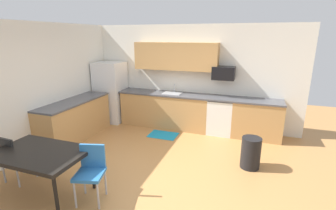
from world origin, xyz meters
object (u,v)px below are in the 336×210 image
refrigerator (111,92)px  dining_table (39,155)px  chair_far_side (13,155)px  microwave (224,73)px  trash_bin (251,153)px  oven_range (220,116)px  chair_near_table (91,169)px

refrigerator → dining_table: size_ratio=1.22×
chair_far_side → microwave: bearing=49.8°
dining_table → chair_far_side: bearing=171.8°
trash_bin → dining_table: bearing=-147.3°
oven_range → chair_near_table: 3.63m
oven_range → trash_bin: size_ratio=1.52×
refrigerator → chair_far_side: 3.33m
microwave → dining_table: bearing=-122.0°
microwave → chair_near_table: bearing=-113.0°
chair_near_table → trash_bin: bearing=38.3°
microwave → trash_bin: microwave is taller
oven_range → chair_far_side: bearing=-131.0°
microwave → chair_far_side: size_ratio=0.64×
dining_table → microwave: bearing=58.0°
microwave → dining_table: 4.32m
chair_near_table → chair_far_side: (-1.49, -0.07, 0.00)m
oven_range → chair_near_table: size_ratio=1.07×
refrigerator → chair_near_table: bearing=-62.6°
microwave → trash_bin: bearing=-64.5°
oven_range → microwave: microwave is taller
refrigerator → chair_near_table: size_ratio=2.00×
microwave → chair_near_table: (-1.45, -3.42, -1.03)m
dining_table → chair_far_side: (-0.70, 0.10, -0.17)m
oven_range → trash_bin: bearing=-63.1°
trash_bin → chair_near_table: bearing=-141.7°
refrigerator → chair_near_table: 3.67m
oven_range → dining_table: 4.16m
chair_far_side → oven_range: bearing=49.0°
oven_range → chair_near_table: oven_range is taller
microwave → chair_far_side: microwave is taller
dining_table → chair_near_table: (0.79, 0.17, -0.17)m
oven_range → chair_far_side: (-2.95, -3.39, 0.05)m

